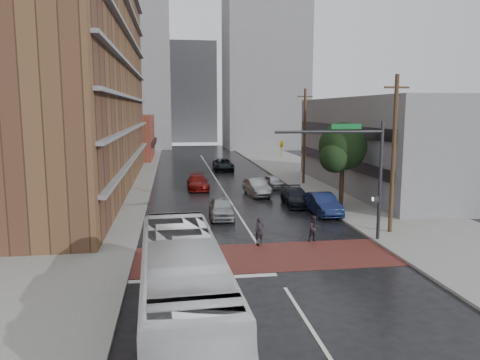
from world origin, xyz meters
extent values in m
plane|color=black|center=(0.00, 0.00, 0.00)|extent=(160.00, 160.00, 0.00)
cube|color=maroon|center=(0.00, 0.50, 0.01)|extent=(14.00, 5.00, 0.02)
cube|color=gray|center=(-11.50, 25.00, 0.07)|extent=(9.00, 90.00, 0.15)
cube|color=gray|center=(11.50, 25.00, 0.07)|extent=(9.00, 90.00, 0.15)
cube|color=brown|center=(-14.00, 24.00, 14.00)|extent=(10.00, 44.00, 28.00)
cube|color=brown|center=(-12.00, 54.00, 3.50)|extent=(8.00, 16.00, 7.00)
cube|color=gray|center=(16.50, 20.00, 4.50)|extent=(11.00, 26.00, 9.00)
cube|color=gray|center=(-14.00, 78.00, 16.00)|extent=(18.00, 16.00, 32.00)
cube|color=gray|center=(14.00, 72.00, 18.00)|extent=(16.00, 14.00, 36.00)
cube|color=gray|center=(0.00, 95.00, 12.00)|extent=(12.00, 10.00, 24.00)
cylinder|color=#332319|center=(8.50, 12.00, 2.00)|extent=(0.36, 0.36, 4.00)
sphere|color=black|center=(8.50, 12.00, 5.00)|extent=(3.80, 3.80, 3.80)
sphere|color=black|center=(7.60, 11.20, 4.20)|extent=(2.40, 2.40, 2.40)
sphere|color=black|center=(9.30, 12.80, 4.40)|extent=(2.60, 2.60, 2.60)
cylinder|color=#2D2D33|center=(7.30, 2.50, 3.60)|extent=(0.20, 0.20, 7.20)
cylinder|color=#2D2D33|center=(4.10, 2.50, 6.60)|extent=(6.40, 0.16, 0.16)
imported|color=gold|center=(1.30, 2.50, 5.60)|extent=(0.20, 0.16, 1.00)
cube|color=#0C5926|center=(5.10, 2.50, 6.90)|extent=(1.80, 0.05, 0.30)
cube|color=#2D2D33|center=(7.05, 2.50, 2.60)|extent=(0.30, 0.30, 0.35)
cylinder|color=#473321|center=(8.80, 4.00, 5.00)|extent=(0.26, 0.26, 10.00)
cube|color=#473321|center=(8.80, 4.00, 9.20)|extent=(1.60, 0.12, 0.12)
cylinder|color=#473321|center=(8.80, 24.00, 5.00)|extent=(0.26, 0.26, 10.00)
cube|color=#473321|center=(8.80, 24.00, 9.20)|extent=(1.60, 0.12, 0.12)
imported|color=silver|center=(-4.57, -7.50, 1.67)|extent=(3.31, 12.07, 3.33)
imported|color=black|center=(0.15, 3.00, 0.78)|extent=(0.62, 0.45, 1.57)
imported|color=black|center=(3.49, 3.00, 0.79)|extent=(0.89, 0.77, 1.58)
imported|color=#A4A7AB|center=(-1.39, 9.93, 0.75)|extent=(1.96, 4.48, 1.50)
imported|color=#9A9EA1|center=(2.80, 18.50, 0.77)|extent=(2.12, 4.83, 1.54)
imported|color=maroon|center=(-2.42, 22.59, 0.71)|extent=(2.14, 4.97, 1.43)
imported|color=black|center=(1.66, 36.87, 0.75)|extent=(2.56, 5.45, 1.51)
imported|color=#131D44|center=(6.30, 10.00, 0.80)|extent=(1.80, 4.91, 1.60)
imported|color=black|center=(5.20, 13.61, 0.70)|extent=(2.17, 4.93, 1.41)
imported|color=#B8BBC0|center=(5.20, 22.51, 0.63)|extent=(2.06, 3.88, 1.26)
camera|label=1|loc=(-4.82, -23.36, 7.86)|focal=35.00mm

